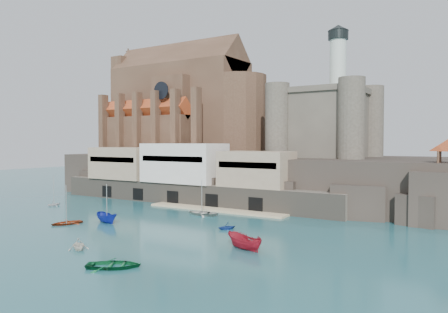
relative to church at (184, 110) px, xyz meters
name	(u,v)px	position (x,y,z in m)	size (l,w,h in m)	color
ground	(145,224)	(24.13, -41.85, -22.13)	(300.00, 300.00, 0.00)	#1B5059
promontory	(257,177)	(23.94, -2.48, -17.20)	(100.00, 36.00, 10.00)	black
quay	(182,175)	(13.94, -18.78, -16.06)	(70.00, 12.00, 13.05)	#696054
church	(184,110)	(0.00, 0.00, 0.00)	(47.00, 25.93, 30.51)	#483122
castle_keep	(326,120)	(40.21, -0.78, -3.81)	(21.20, 21.20, 29.30)	#4D473C
boat_0	(66,224)	(13.37, -48.74, -22.13)	(3.60, 1.04, 5.04)	#A53A17
boat_1	(78,249)	(28.62, -58.78, -22.13)	(2.92, 1.78, 3.38)	silver
boat_2	(107,223)	(17.91, -44.26, -22.13)	(2.05, 2.11, 5.46)	#14259F
boat_3	(114,268)	(38.23, -61.96, -22.13)	(4.17, 1.21, 5.84)	#0F6334
boat_4	(54,206)	(-5.66, -37.11, -22.13)	(2.42, 1.48, 2.80)	silver
boat_5	(244,249)	(45.99, -47.53, -22.13)	(2.17, 2.23, 5.77)	maroon
boat_6	(202,215)	(26.70, -29.39, -22.13)	(4.47, 1.30, 6.26)	beige
boat_7	(227,229)	(37.70, -38.34, -22.13)	(2.41, 1.47, 2.79)	navy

